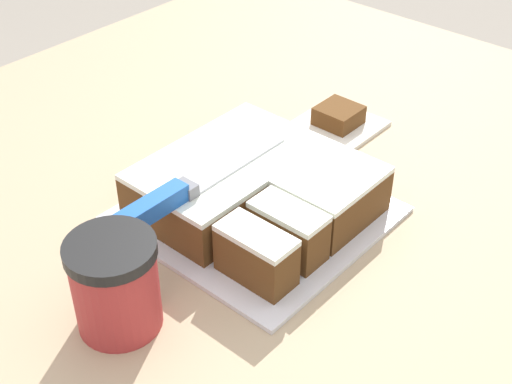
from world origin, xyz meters
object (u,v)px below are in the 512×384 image
object	(u,v)px
cake	(256,190)
coffee_cup	(115,284)
knife	(169,199)
brownie	(339,115)
cake_board	(256,214)

from	to	relation	value
cake	coffee_cup	size ratio (longest dim) A/B	2.27
knife	coffee_cup	xyz separation A→B (m)	(-0.11, -0.04, -0.02)
brownie	cake	bearing A→B (deg)	-169.01
cake	knife	size ratio (longest dim) A/B	0.90
coffee_cup	cake_board	bearing A→B (deg)	2.98
cake_board	brownie	distance (m)	0.25
coffee_cup	brownie	distance (m)	0.48
cake_board	cake	world-z (taller)	cake
cake_board	knife	size ratio (longest dim) A/B	1.06
knife	coffee_cup	world-z (taller)	coffee_cup
cake	coffee_cup	xyz separation A→B (m)	(-0.23, -0.02, 0.02)
coffee_cup	brownie	world-z (taller)	coffee_cup
cake	brownie	distance (m)	0.25
cake	knife	bearing A→B (deg)	167.93
cake_board	coffee_cup	bearing A→B (deg)	-177.02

